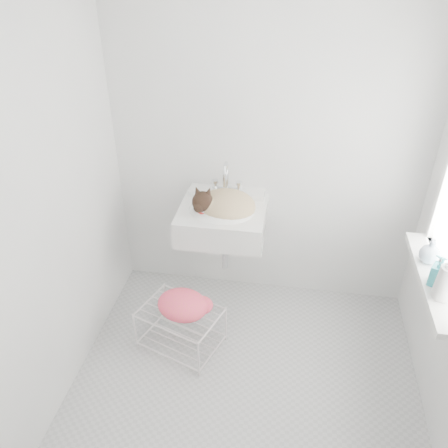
% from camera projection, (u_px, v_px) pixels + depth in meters
% --- Properties ---
extents(floor, '(2.20, 2.00, 0.02)m').
position_uv_depth(floor, '(245.00, 383.00, 2.95)').
color(floor, '#ADADAD').
rests_on(floor, ground).
extents(back_wall, '(2.20, 0.02, 2.50)m').
position_uv_depth(back_wall, '(268.00, 142.00, 3.10)').
color(back_wall, white).
rests_on(back_wall, ground).
extents(left_wall, '(0.02, 2.00, 2.50)m').
position_uv_depth(left_wall, '(45.00, 201.00, 2.42)').
color(left_wall, white).
rests_on(left_wall, ground).
extents(windowsill, '(0.16, 0.88, 0.04)m').
position_uv_depth(windowsill, '(434.00, 280.00, 2.53)').
color(windowsill, white).
rests_on(windowsill, right_wall).
extents(sink, '(0.60, 0.52, 0.24)m').
position_uv_depth(sink, '(222.00, 208.00, 3.14)').
color(sink, white).
rests_on(sink, back_wall).
extents(faucet, '(0.22, 0.15, 0.22)m').
position_uv_depth(faucet, '(227.00, 179.00, 3.21)').
color(faucet, silver).
rests_on(faucet, sink).
extents(cat, '(0.44, 0.36, 0.26)m').
position_uv_depth(cat, '(224.00, 205.00, 3.10)').
color(cat, tan).
rests_on(cat, sink).
extents(wire_rack, '(0.60, 0.51, 0.31)m').
position_uv_depth(wire_rack, '(181.00, 328.00, 3.15)').
color(wire_rack, silver).
rests_on(wire_rack, floor).
extents(towel, '(0.41, 0.34, 0.14)m').
position_uv_depth(towel, '(183.00, 310.00, 3.03)').
color(towel, orange).
rests_on(towel, wire_rack).
extents(bottle_a, '(0.11, 0.11, 0.23)m').
position_uv_depth(bottle_a, '(440.00, 298.00, 2.37)').
color(bottle_a, white).
rests_on(bottle_a, windowsill).
extents(bottle_b, '(0.11, 0.11, 0.18)m').
position_uv_depth(bottle_b, '(436.00, 284.00, 2.46)').
color(bottle_b, teal).
rests_on(bottle_b, windowsill).
extents(bottle_c, '(0.16, 0.16, 0.15)m').
position_uv_depth(bottle_c, '(428.00, 261.00, 2.64)').
color(bottle_c, silver).
rests_on(bottle_c, windowsill).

